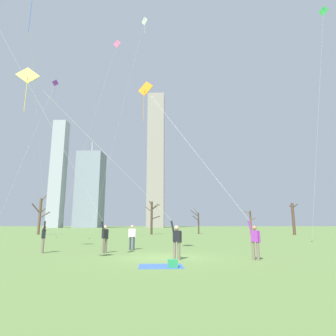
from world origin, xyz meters
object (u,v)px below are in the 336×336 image
object	(u,v)px
kite_flyer_foreground_left_teal	(80,189)
bare_tree_right_of_center	(40,215)
distant_kite_drifting_right_white	(139,43)
distant_kite_low_near_trees_green	(322,31)
bare_tree_far_right_edge	(293,218)
bystander_watching_nearby	(132,236)
distant_kite_drifting_left_pink	(112,59)
kite_flyer_midfield_center_blue	(41,195)
picnic_spot	(168,265)
bare_tree_center	(251,222)
bare_tree_rightmost	(198,222)
kite_flyer_foreground_right_orange	(230,206)
bare_tree_leftmost	(152,216)
kite_flyer_far_back_yellow	(161,223)
distant_kite_high_overhead_purple	(50,96)

from	to	relation	value
kite_flyer_foreground_left_teal	bare_tree_right_of_center	xyz separation A→B (m)	(-16.67, 29.59, -0.52)
distant_kite_drifting_right_white	distant_kite_low_near_trees_green	world-z (taller)	distant_kite_drifting_right_white
kite_flyer_foreground_left_teal	bare_tree_far_right_edge	distance (m)	38.50
bystander_watching_nearby	distant_kite_drifting_left_pink	xyz separation A→B (m)	(-6.11, 16.93, 24.17)
kite_flyer_midfield_center_blue	picnic_spot	distance (m)	8.69
kite_flyer_foreground_left_teal	distant_kite_low_near_trees_green	distance (m)	31.71
bare_tree_center	bystander_watching_nearby	bearing A→B (deg)	-118.74
distant_kite_drifting_right_white	bare_tree_far_right_edge	size ratio (longest dim) A/B	5.68
bare_tree_rightmost	bare_tree_far_right_edge	bearing A→B (deg)	-14.10
distant_kite_drifting_right_white	picnic_spot	world-z (taller)	distant_kite_drifting_right_white
distant_kite_drifting_right_white	bare_tree_rightmost	xyz separation A→B (m)	(8.47, 17.47, -22.70)
kite_flyer_midfield_center_blue	picnic_spot	xyz separation A→B (m)	(7.23, -3.61, -3.18)
kite_flyer_foreground_left_teal	distant_kite_drifting_right_white	xyz separation A→B (m)	(0.96, 16.08, 21.10)
distant_kite_drifting_left_pink	bare_tree_center	world-z (taller)	distant_kite_drifting_left_pink
kite_flyer_foreground_right_orange	distant_kite_drifting_left_pink	world-z (taller)	distant_kite_drifting_left_pink
kite_flyer_foreground_right_orange	bare_tree_right_of_center	world-z (taller)	kite_flyer_foreground_right_orange
distant_kite_drifting_right_white	distant_kite_low_near_trees_green	xyz separation A→B (m)	(21.20, -4.08, -1.84)
picnic_spot	bare_tree_far_right_edge	world-z (taller)	bare_tree_far_right_edge
bare_tree_leftmost	bare_tree_right_of_center	bearing A→B (deg)	-176.79
kite_flyer_midfield_center_blue	bare_tree_right_of_center	xyz separation A→B (m)	(-14.73, 30.35, -0.09)
bare_tree_leftmost	bare_tree_center	xyz separation A→B (m)	(16.19, 0.13, -0.92)
bystander_watching_nearby	bare_tree_leftmost	world-z (taller)	bare_tree_leftmost
bare_tree_far_right_edge	kite_flyer_far_back_yellow	bearing A→B (deg)	-120.97
bare_tree_right_of_center	bare_tree_center	world-z (taller)	bare_tree_right_of_center
bare_tree_rightmost	kite_flyer_foreground_right_orange	bearing A→B (deg)	-91.67
picnic_spot	bare_tree_leftmost	distance (m)	35.30
kite_flyer_far_back_yellow	distant_kite_low_near_trees_green	xyz separation A→B (m)	(17.22, 14.58, 21.22)
distant_kite_high_overhead_purple	bare_tree_leftmost	xyz separation A→B (m)	(12.26, 13.51, -15.05)
distant_kite_high_overhead_purple	picnic_spot	distance (m)	32.20
bystander_watching_nearby	bare_tree_leftmost	xyz separation A→B (m)	(-1.05, 27.48, 2.07)
kite_flyer_midfield_center_blue	kite_flyer_foreground_right_orange	bearing A→B (deg)	-5.67
distant_kite_low_near_trees_green	bare_tree_far_right_edge	size ratio (longest dim) A/B	5.21
kite_flyer_foreground_right_orange	bystander_watching_nearby	distance (m)	7.75
kite_flyer_far_back_yellow	bare_tree_rightmost	bearing A→B (deg)	82.91
kite_flyer_midfield_center_blue	kite_flyer_foreground_right_orange	xyz separation A→B (m)	(10.34, -1.03, -0.67)
kite_flyer_foreground_left_teal	kite_flyer_midfield_center_blue	bearing A→B (deg)	-158.65
bare_tree_far_right_edge	bare_tree_leftmost	size ratio (longest dim) A/B	0.88
kite_flyer_foreground_left_teal	bare_tree_rightmost	size ratio (longest dim) A/B	4.13
kite_flyer_foreground_right_orange	distant_kite_drifting_right_white	bearing A→B (deg)	112.62
kite_flyer_foreground_right_orange	kite_flyer_foreground_left_teal	world-z (taller)	kite_flyer_foreground_left_teal
bare_tree_center	bare_tree_far_right_edge	bearing A→B (deg)	-8.34
bystander_watching_nearby	distant_kite_drifting_right_white	size ratio (longest dim) A/B	0.06
kite_flyer_midfield_center_blue	bystander_watching_nearby	world-z (taller)	kite_flyer_midfield_center_blue
bare_tree_right_of_center	bystander_watching_nearby	bearing A→B (deg)	-53.85
kite_flyer_foreground_left_teal	distant_kite_low_near_trees_green	world-z (taller)	distant_kite_low_near_trees_green
kite_flyer_midfield_center_blue	bare_tree_leftmost	distance (m)	31.58
bare_tree_far_right_edge	bare_tree_leftmost	distance (m)	22.77
kite_flyer_midfield_center_blue	distant_kite_high_overhead_purple	distance (m)	24.75
distant_kite_high_overhead_purple	bare_tree_center	size ratio (longest dim) A/B	5.29
kite_flyer_foreground_left_teal	distant_kite_drifting_left_pink	bearing A→B (deg)	99.75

